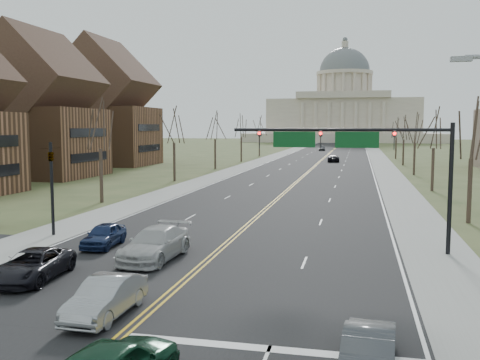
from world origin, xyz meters
The scene contains 31 objects.
ground centered at (0.00, 0.00, 0.00)m, with size 600.00×600.00×0.00m, color #3D4C26.
road centered at (0.00, 110.00, 0.01)m, with size 20.00×380.00×0.01m, color black.
cross_road centered at (0.00, 6.00, 0.01)m, with size 120.00×14.00×0.01m, color black.
sidewalk_left centered at (-12.00, 110.00, 0.01)m, with size 4.00×380.00×0.03m, color gray.
sidewalk_right centered at (12.00, 110.00, 0.01)m, with size 4.00×380.00×0.03m, color gray.
center_line centered at (0.00, 110.00, 0.01)m, with size 0.42×380.00×0.01m, color gold.
edge_line_left centered at (-9.80, 110.00, 0.01)m, with size 0.15×380.00×0.01m, color silver.
edge_line_right centered at (9.80, 110.00, 0.01)m, with size 0.15×380.00×0.01m, color silver.
stop_bar centered at (5.00, -1.00, 0.01)m, with size 9.50×0.50×0.01m, color silver.
capitol centered at (0.00, 249.91, 14.20)m, with size 90.00×60.00×50.00m.
signal_mast centered at (7.45, 13.50, 5.76)m, with size 12.12×0.44×7.20m.
signal_left centered at (-11.50, 13.50, 3.71)m, with size 0.32×0.36×6.00m.
tree_r_0 centered at (15.50, 24.00, 6.55)m, with size 3.74×3.74×8.50m.
tree_l_0 centered at (-15.50, 28.00, 6.94)m, with size 3.96×3.96×9.00m.
tree_r_1 centered at (15.50, 44.00, 6.55)m, with size 3.74×3.74×8.50m.
tree_l_1 centered at (-15.50, 48.00, 6.94)m, with size 3.96×3.96×9.00m.
tree_r_2 centered at (15.50, 64.00, 6.55)m, with size 3.74×3.74×8.50m.
tree_l_2 centered at (-15.50, 68.00, 6.94)m, with size 3.96×3.96×9.00m.
tree_r_3 centered at (15.50, 84.00, 6.55)m, with size 3.74×3.74×8.50m.
tree_l_3 centered at (-15.50, 88.00, 6.94)m, with size 3.96×3.96×9.00m.
tree_r_4 centered at (15.50, 104.00, 6.55)m, with size 3.74×3.74×8.50m.
tree_l_4 centered at (-15.50, 108.00, 6.94)m, with size 3.96×3.96×9.00m.
bldg_left_mid centered at (-36.00, 50.00, 8.54)m, with size 15.10×14.28×20.75m.
bldg_left_far centered at (-38.00, 74.00, 9.54)m, with size 17.10×14.28×23.25m.
car_nb_outer_lead centered at (8.04, -1.68, 0.69)m, with size 1.42×4.09×1.35m, color #414347.
car_sb_inner_lead centered at (-1.36, 0.60, 0.72)m, with size 1.51×4.32×1.42m, color #96999D.
car_sb_outer_lead centered at (-6.77, 4.16, 0.70)m, with size 2.27×4.92×1.37m, color black.
car_sb_inner_second centered at (-2.74, 8.98, 0.84)m, with size 2.32×5.71×1.66m, color #B5B5B5.
car_sb_outer_second centered at (-6.77, 11.15, 0.69)m, with size 1.60×3.98×1.36m, color #16254D.
car_far_nb centered at (2.73, 90.96, 0.69)m, with size 2.25×4.88×1.36m, color black.
car_far_sb centered at (-2.93, 140.97, 0.76)m, with size 1.77×4.41×1.50m, color #52535A.
Camera 1 is at (7.62, -16.99, 6.96)m, focal length 40.00 mm.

